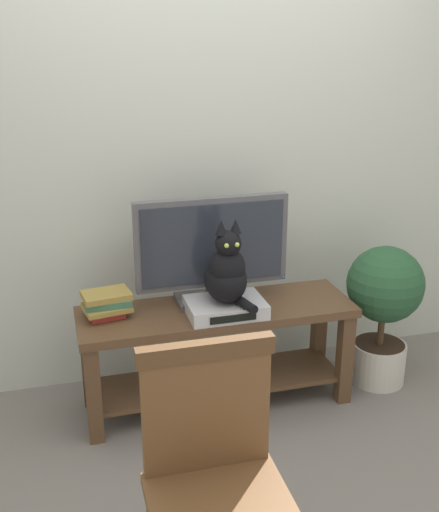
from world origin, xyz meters
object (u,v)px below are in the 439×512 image
object	(u,v)px
tv_stand	(217,338)
wooden_chair	(216,472)
media_box	(225,307)
cat	(227,272)
book_stack	(107,304)
potted_plant	(384,303)
tv	(212,248)

from	to	relation	value
tv_stand	wooden_chair	distance (m)	1.27
media_box	cat	xyz separation A→B (m)	(0.00, -0.02, 0.19)
tv_stand	media_box	bearing A→B (deg)	-74.26
tv_stand	book_stack	world-z (taller)	book_stack
cat	book_stack	bearing A→B (deg)	165.93
media_box	book_stack	world-z (taller)	book_stack
potted_plant	book_stack	bearing A→B (deg)	177.19
potted_plant	tv_stand	bearing A→B (deg)	178.45
tv	potted_plant	world-z (taller)	tv
book_stack	potted_plant	world-z (taller)	potted_plant
tv	tv_stand	bearing A→B (deg)	-90.02
media_box	wooden_chair	xyz separation A→B (m)	(-0.36, -1.14, -0.02)
tv	media_box	world-z (taller)	tv
wooden_chair	book_stack	distance (m)	1.28
wooden_chair	potted_plant	xyz separation A→B (m)	(1.26, 1.19, -0.09)
cat	potted_plant	bearing A→B (deg)	4.37
wooden_chair	book_stack	xyz separation A→B (m)	(-0.20, 1.26, 0.05)
tv_stand	wooden_chair	world-z (taller)	wooden_chair
wooden_chair	tv_stand	bearing A→B (deg)	74.51
tv_stand	book_stack	size ratio (longest dim) A/B	5.63
book_stack	potted_plant	distance (m)	1.47
tv	potted_plant	xyz separation A→B (m)	(0.92, -0.11, -0.36)
tv_stand	cat	xyz separation A→B (m)	(0.02, -0.09, 0.39)
tv_stand	book_stack	xyz separation A→B (m)	(-0.54, 0.05, 0.24)
tv_stand	media_box	size ratio (longest dim) A/B	3.68
tv	potted_plant	distance (m)	1.00
media_box	book_stack	bearing A→B (deg)	167.38
tv	book_stack	bearing A→B (deg)	-175.71
media_box	potted_plant	world-z (taller)	potted_plant
wooden_chair	tv	bearing A→B (deg)	75.50
potted_plant	media_box	bearing A→B (deg)	-176.60
tv	cat	xyz separation A→B (m)	(0.02, -0.18, -0.06)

